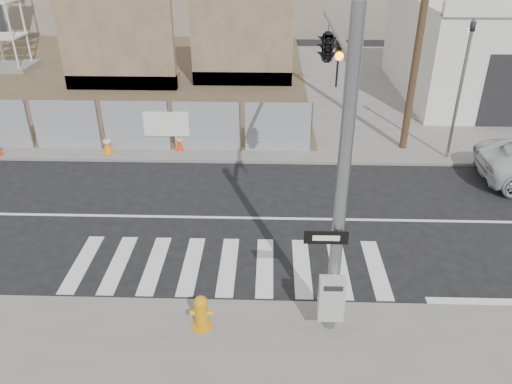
{
  "coord_description": "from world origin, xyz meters",
  "views": [
    {
      "loc": [
        1.09,
        -13.38,
        8.24
      ],
      "look_at": [
        0.71,
        -0.84,
        1.4
      ],
      "focal_mm": 35.0,
      "sensor_mm": 36.0,
      "label": 1
    }
  ],
  "objects_px": {
    "signal_pole": "(331,90)",
    "traffic_cone_c": "(107,144)",
    "fire_hydrant": "(201,312)",
    "traffic_cone_d": "(179,142)"
  },
  "relations": [
    {
      "from": "fire_hydrant",
      "to": "signal_pole",
      "type": "bearing_deg",
      "value": 33.73
    },
    {
      "from": "signal_pole",
      "to": "fire_hydrant",
      "type": "distance_m",
      "value": 5.88
    },
    {
      "from": "signal_pole",
      "to": "traffic_cone_c",
      "type": "relative_size",
      "value": 9.1
    },
    {
      "from": "signal_pole",
      "to": "fire_hydrant",
      "type": "height_order",
      "value": "signal_pole"
    },
    {
      "from": "traffic_cone_d",
      "to": "traffic_cone_c",
      "type": "bearing_deg",
      "value": -171.02
    },
    {
      "from": "signal_pole",
      "to": "traffic_cone_c",
      "type": "xyz_separation_m",
      "value": [
        -7.82,
        6.61,
        -4.29
      ]
    },
    {
      "from": "signal_pole",
      "to": "traffic_cone_d",
      "type": "relative_size",
      "value": 10.58
    },
    {
      "from": "signal_pole",
      "to": "traffic_cone_d",
      "type": "bearing_deg",
      "value": 125.5
    },
    {
      "from": "signal_pole",
      "to": "fire_hydrant",
      "type": "bearing_deg",
      "value": -134.89
    },
    {
      "from": "signal_pole",
      "to": "traffic_cone_c",
      "type": "height_order",
      "value": "signal_pole"
    }
  ]
}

